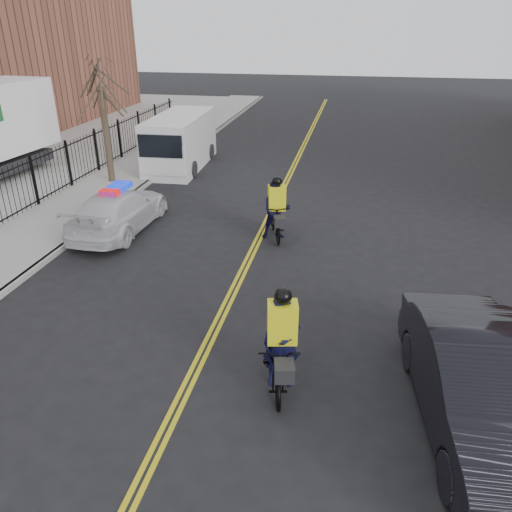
{
  "coord_description": "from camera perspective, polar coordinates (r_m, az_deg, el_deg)",
  "views": [
    {
      "loc": [
        2.89,
        -9.92,
        6.67
      ],
      "look_at": [
        0.7,
        1.16,
        1.3
      ],
      "focal_mm": 35.0,
      "sensor_mm": 36.0,
      "label": 1
    }
  ],
  "objects": [
    {
      "name": "iron_fence",
      "position": [
        22.24,
        -21.89,
        8.84
      ],
      "size": [
        0.12,
        28.0,
        2.0
      ],
      "primitive_type": null,
      "color": "black",
      "rests_on": "ground"
    },
    {
      "name": "dark_sedan",
      "position": [
        9.75,
        24.33,
        -13.62
      ],
      "size": [
        2.44,
        5.55,
        1.77
      ],
      "primitive_type": "imported",
      "rotation": [
        0.0,
        0.0,
        0.11
      ],
      "color": "black",
      "rests_on": "ground"
    },
    {
      "name": "sidewalk",
      "position": [
        21.73,
        -18.14,
        6.49
      ],
      "size": [
        3.0,
        60.0,
        0.15
      ],
      "primitive_type": "cube",
      "color": "gray",
      "rests_on": "ground"
    },
    {
      "name": "cyclist_far",
      "position": [
        16.55,
        2.36,
        4.78
      ],
      "size": [
        1.18,
        2.19,
        2.13
      ],
      "rotation": [
        0.0,
        0.0,
        0.29
      ],
      "color": "black",
      "rests_on": "ground"
    },
    {
      "name": "ground",
      "position": [
        12.29,
        -4.3,
        -7.5
      ],
      "size": [
        120.0,
        120.0,
        0.0
      ],
      "primitive_type": "plane",
      "color": "black",
      "rests_on": "ground"
    },
    {
      "name": "street_tree",
      "position": [
        22.73,
        -17.16,
        16.44
      ],
      "size": [
        3.2,
        3.2,
        4.8
      ],
      "color": "#33281E",
      "rests_on": "sidewalk"
    },
    {
      "name": "cyclist_near",
      "position": [
        9.98,
        2.95,
        -10.9
      ],
      "size": [
        1.22,
        2.34,
        2.18
      ],
      "rotation": [
        0.0,
        0.0,
        0.21
      ],
      "color": "black",
      "rests_on": "ground"
    },
    {
      "name": "cargo_van",
      "position": [
        25.21,
        -8.74,
        12.68
      ],
      "size": [
        2.53,
        6.08,
        2.51
      ],
      "rotation": [
        0.0,
        0.0,
        0.04
      ],
      "color": "silver",
      "rests_on": "ground"
    },
    {
      "name": "police_cruiser",
      "position": [
        17.88,
        -15.41,
        5.06
      ],
      "size": [
        2.08,
        4.93,
        1.58
      ],
      "rotation": [
        0.0,
        0.0,
        3.12
      ],
      "color": "silver",
      "rests_on": "ground"
    },
    {
      "name": "center_line_right",
      "position": [
        19.32,
        2.13,
        5.24
      ],
      "size": [
        0.1,
        60.0,
        0.01
      ],
      "primitive_type": "cube",
      "color": "gold",
      "rests_on": "ground"
    },
    {
      "name": "curb",
      "position": [
        21.06,
        -14.53,
        6.36
      ],
      "size": [
        0.2,
        60.0,
        0.15
      ],
      "primitive_type": "cube",
      "color": "gray",
      "rests_on": "ground"
    },
    {
      "name": "center_line_left",
      "position": [
        19.34,
        1.66,
        5.28
      ],
      "size": [
        0.1,
        60.0,
        0.01
      ],
      "primitive_type": "cube",
      "color": "gold",
      "rests_on": "ground"
    }
  ]
}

